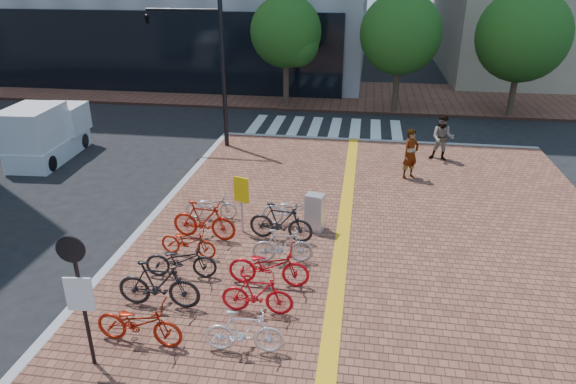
% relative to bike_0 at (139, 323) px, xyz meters
% --- Properties ---
extents(ground, '(120.00, 120.00, 0.00)m').
position_rel_bike_0_xyz_m(ground, '(1.91, 2.60, -0.65)').
color(ground, black).
rests_on(ground, ground).
extents(kerb_north, '(14.00, 0.25, 0.15)m').
position_rel_bike_0_xyz_m(kerb_north, '(4.91, 14.60, -0.57)').
color(kerb_north, gray).
rests_on(kerb_north, ground).
extents(far_sidewalk, '(70.00, 8.00, 0.15)m').
position_rel_bike_0_xyz_m(far_sidewalk, '(1.91, 23.60, -0.57)').
color(far_sidewalk, brown).
rests_on(far_sidewalk, ground).
extents(crosswalk, '(7.50, 4.00, 0.01)m').
position_rel_bike_0_xyz_m(crosswalk, '(2.41, 16.60, -0.64)').
color(crosswalk, silver).
rests_on(crosswalk, ground).
extents(street_trees, '(16.20, 4.60, 6.35)m').
position_rel_bike_0_xyz_m(street_trees, '(6.95, 20.05, 3.45)').
color(street_trees, '#38281E').
rests_on(street_trees, far_sidewalk).
extents(bike_0, '(1.92, 0.76, 0.99)m').
position_rel_bike_0_xyz_m(bike_0, '(0.00, 0.00, 0.00)').
color(bike_0, '#9D1B0B').
rests_on(bike_0, sidewalk).
extents(bike_1, '(1.95, 0.58, 1.17)m').
position_rel_bike_0_xyz_m(bike_1, '(-0.07, 1.26, 0.09)').
color(bike_1, black).
rests_on(bike_1, sidewalk).
extents(bike_2, '(1.86, 0.80, 0.95)m').
position_rel_bike_0_xyz_m(bike_2, '(-0.00, 2.53, -0.02)').
color(bike_2, black).
rests_on(bike_2, sidewalk).
extents(bike_3, '(1.66, 0.76, 0.84)m').
position_rel_bike_0_xyz_m(bike_3, '(-0.16, 3.54, -0.08)').
color(bike_3, '#AD1F0C').
rests_on(bike_3, sidewalk).
extents(bike_4, '(1.94, 0.71, 1.14)m').
position_rel_bike_0_xyz_m(bike_4, '(-0.03, 4.55, 0.08)').
color(bike_4, '#A81C0C').
rests_on(bike_4, sidewalk).
extents(bike_5, '(1.66, 0.72, 0.85)m').
position_rel_bike_0_xyz_m(bike_5, '(-0.20, 5.82, -0.07)').
color(bike_5, '#B5B6BA').
rests_on(bike_5, sidewalk).
extents(bike_6, '(1.67, 0.59, 0.98)m').
position_rel_bike_0_xyz_m(bike_6, '(2.20, 0.06, -0.00)').
color(bike_6, white).
rests_on(bike_6, sidewalk).
extents(bike_7, '(1.64, 0.48, 0.99)m').
position_rel_bike_0_xyz_m(bike_7, '(2.19, 1.36, -0.00)').
color(bike_7, red).
rests_on(bike_7, sidewalk).
extents(bike_8, '(2.01, 0.73, 1.05)m').
position_rel_bike_0_xyz_m(bike_8, '(2.24, 2.52, 0.03)').
color(bike_8, red).
rests_on(bike_8, sidewalk).
extents(bike_9, '(1.66, 0.68, 0.97)m').
position_rel_bike_0_xyz_m(bike_9, '(2.40, 3.60, -0.01)').
color(bike_9, '#A7A7AC').
rests_on(bike_9, sidewalk).
extents(bike_10, '(1.92, 0.76, 1.12)m').
position_rel_bike_0_xyz_m(bike_10, '(2.16, 4.79, 0.07)').
color(bike_10, black).
rests_on(bike_10, sidewalk).
extents(bike_11, '(1.92, 0.72, 1.00)m').
position_rel_bike_0_xyz_m(bike_11, '(2.39, 5.75, 0.00)').
color(bike_11, '#BABABF').
rests_on(bike_11, sidewalk).
extents(pedestrian_a, '(0.81, 0.78, 1.86)m').
position_rel_bike_0_xyz_m(pedestrian_a, '(6.07, 10.20, 0.44)').
color(pedestrian_a, gray).
rests_on(pedestrian_a, sidewalk).
extents(pedestrian_b, '(1.04, 0.89, 1.86)m').
position_rel_bike_0_xyz_m(pedestrian_b, '(7.46, 12.38, 0.44)').
color(pedestrian_b, '#4C5260').
rests_on(pedestrian_b, sidewalk).
extents(utility_box, '(0.60, 0.50, 1.14)m').
position_rel_bike_0_xyz_m(utility_box, '(3.05, 5.55, 0.07)').
color(utility_box, silver).
rests_on(utility_box, sidewalk).
extents(yellow_sign, '(0.47, 0.19, 1.75)m').
position_rel_bike_0_xyz_m(yellow_sign, '(0.96, 5.07, 0.72)').
color(yellow_sign, '#B7B7BC').
rests_on(yellow_sign, sidewalk).
extents(notice_sign, '(0.53, 0.14, 2.88)m').
position_rel_bike_0_xyz_m(notice_sign, '(-0.68, -0.75, 1.32)').
color(notice_sign, black).
rests_on(notice_sign, sidewalk).
extents(traffic_light_pole, '(3.33, 1.28, 6.20)m').
position_rel_bike_0_xyz_m(traffic_light_pole, '(-3.03, 12.85, 3.78)').
color(traffic_light_pole, black).
rests_on(traffic_light_pole, sidewalk).
extents(box_truck, '(2.02, 4.14, 2.33)m').
position_rel_bike_0_xyz_m(box_truck, '(-8.55, 10.46, 0.45)').
color(box_truck, silver).
rests_on(box_truck, ground).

